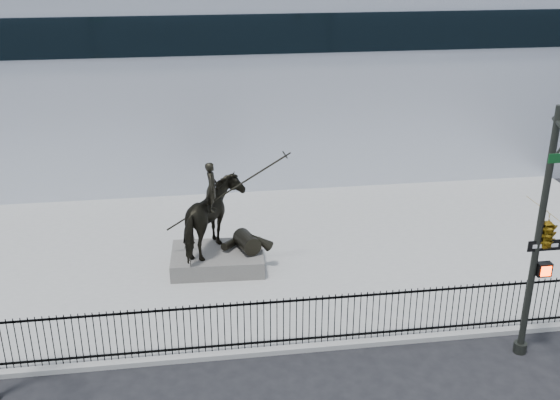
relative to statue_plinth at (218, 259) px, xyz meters
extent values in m
plane|color=black|center=(1.03, -6.14, -0.44)|extent=(120.00, 120.00, 0.00)
cube|color=gray|center=(1.03, 0.86, -0.37)|extent=(30.00, 12.00, 0.15)
cube|color=silver|center=(1.03, 13.86, 4.06)|extent=(44.00, 14.00, 9.00)
cube|color=black|center=(1.03, -4.89, -0.14)|extent=(22.00, 0.05, 0.05)
cube|color=black|center=(1.03, -4.89, 1.11)|extent=(22.00, 0.05, 0.05)
cube|color=black|center=(1.03, -4.89, 0.46)|extent=(22.00, 0.03, 1.50)
cube|color=#56534F|center=(0.00, 0.00, 0.00)|extent=(3.21, 2.29, 0.58)
imported|color=black|center=(0.00, 0.00, 1.53)|extent=(2.23, 2.56, 2.48)
imported|color=black|center=(-0.10, 0.00, 2.66)|extent=(0.43, 0.63, 1.67)
cylinder|color=black|center=(0.34, -0.02, 2.41)|extent=(3.98, 0.26, 2.52)
cylinder|color=black|center=(8.03, -5.94, -0.29)|extent=(0.36, 0.36, 0.30)
cylinder|color=black|center=(8.03, -5.94, 3.06)|extent=(0.18, 0.18, 7.00)
imported|color=#AD8013|center=(8.25, -5.94, 3.26)|extent=(0.53, 2.48, 1.00)
cube|color=black|center=(8.31, -5.99, 2.16)|extent=(0.38, 0.22, 0.38)
cube|color=#FF2D05|center=(8.31, -6.11, 2.16)|extent=(0.28, 0.02, 0.28)
cube|color=black|center=(8.23, -5.99, 2.86)|extent=(0.95, 0.03, 0.30)
camera|label=1|loc=(-0.74, -20.07, 10.35)|focal=42.00mm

